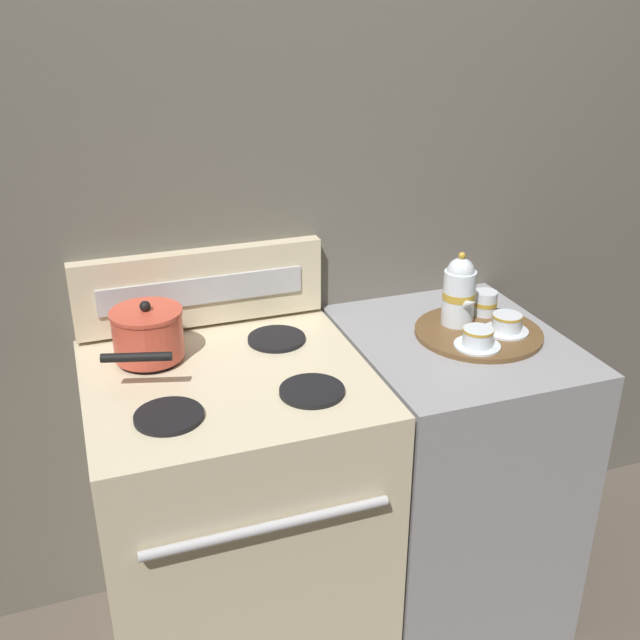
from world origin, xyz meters
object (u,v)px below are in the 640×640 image
object	(u,v)px
stove	(236,519)
serving_tray	(478,333)
teacup_left	(507,323)
teacup_right	(478,338)
creamer_jug	(485,303)
saucepan	(148,334)
teapot	(459,291)

from	to	relation	value
stove	serving_tray	distance (m)	0.84
teacup_left	stove	bearing A→B (deg)	177.56
stove	teacup_right	xyz separation A→B (m)	(0.66, -0.09, 0.49)
creamer_jug	teacup_left	bearing A→B (deg)	-92.75
teacup_left	saucepan	bearing A→B (deg)	169.23
serving_tray	teacup_left	size ratio (longest dim) A/B	2.86
stove	teapot	size ratio (longest dim) A/B	4.29
teacup_left	creamer_jug	distance (m)	0.13
teacup_left	creamer_jug	xyz separation A→B (m)	(0.01, 0.13, 0.01)
serving_tray	teacup_left	xyz separation A→B (m)	(0.07, -0.03, 0.03)
saucepan	stove	bearing A→B (deg)	-40.69
teacup_right	teapot	bearing A→B (deg)	81.93
serving_tray	creamer_jug	size ratio (longest dim) A/B	5.02
serving_tray	teacup_right	world-z (taller)	teacup_right
stove	serving_tray	xyz separation A→B (m)	(0.71, 0.00, 0.46)
teapot	teacup_left	world-z (taller)	teapot
serving_tray	creamer_jug	distance (m)	0.13
saucepan	serving_tray	xyz separation A→B (m)	(0.88, -0.15, -0.07)
teacup_left	creamer_jug	size ratio (longest dim) A/B	1.76
serving_tray	teapot	distance (m)	0.13
saucepan	creamer_jug	distance (m)	0.96
teapot	teacup_left	bearing A→B (deg)	-43.10
teapot	creamer_jug	distance (m)	0.13
saucepan	teacup_right	world-z (taller)	saucepan
saucepan	teacup_right	size ratio (longest dim) A/B	2.35
saucepan	creamer_jug	xyz separation A→B (m)	(0.95, -0.05, -0.03)
serving_tray	teacup_right	distance (m)	0.11
stove	saucepan	xyz separation A→B (m)	(-0.17, 0.15, 0.53)
saucepan	teacup_right	distance (m)	0.86
teapot	saucepan	bearing A→B (deg)	174.19
teacup_left	teacup_right	size ratio (longest dim) A/B	1.00
serving_tray	teacup_left	bearing A→B (deg)	-26.64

